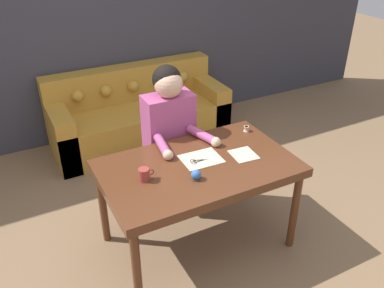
{
  "coord_description": "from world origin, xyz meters",
  "views": [
    {
      "loc": [
        -1.05,
        -2.23,
        2.36
      ],
      "look_at": [
        0.16,
        0.09,
        0.85
      ],
      "focal_mm": 38.0,
      "sensor_mm": 36.0,
      "label": 1
    }
  ],
  "objects_px": {
    "person": "(170,137)",
    "scissors": "(200,161)",
    "couch": "(138,116)",
    "thread_spool": "(246,129)",
    "mug": "(144,174)",
    "pin_cushion": "(196,175)",
    "dining_table": "(198,173)"
  },
  "relations": [
    {
      "from": "person",
      "to": "scissors",
      "type": "xyz_separation_m",
      "value": [
        0.0,
        -0.54,
        0.06
      ]
    },
    {
      "from": "couch",
      "to": "thread_spool",
      "type": "bearing_deg",
      "value": -75.96
    },
    {
      "from": "couch",
      "to": "mug",
      "type": "relative_size",
      "value": 17.43
    },
    {
      "from": "couch",
      "to": "pin_cushion",
      "type": "relative_size",
      "value": 27.55
    },
    {
      "from": "dining_table",
      "to": "couch",
      "type": "xyz_separation_m",
      "value": [
        0.21,
        1.83,
        -0.37
      ]
    },
    {
      "from": "couch",
      "to": "pin_cushion",
      "type": "height_order",
      "value": "couch"
    },
    {
      "from": "thread_spool",
      "to": "dining_table",
      "type": "bearing_deg",
      "value": -156.05
    },
    {
      "from": "dining_table",
      "to": "mug",
      "type": "xyz_separation_m",
      "value": [
        -0.42,
        -0.0,
        0.12
      ]
    },
    {
      "from": "thread_spool",
      "to": "couch",
      "type": "bearing_deg",
      "value": 104.04
    },
    {
      "from": "mug",
      "to": "pin_cushion",
      "type": "bearing_deg",
      "value": -25.96
    },
    {
      "from": "thread_spool",
      "to": "pin_cushion",
      "type": "height_order",
      "value": "pin_cushion"
    },
    {
      "from": "couch",
      "to": "pin_cushion",
      "type": "bearing_deg",
      "value": -98.83
    },
    {
      "from": "couch",
      "to": "pin_cushion",
      "type": "xyz_separation_m",
      "value": [
        -0.31,
        -1.99,
        0.48
      ]
    },
    {
      "from": "couch",
      "to": "thread_spool",
      "type": "relative_size",
      "value": 43.77
    },
    {
      "from": "mug",
      "to": "person",
      "type": "bearing_deg",
      "value": 51.83
    },
    {
      "from": "person",
      "to": "dining_table",
      "type": "bearing_deg",
      "value": -93.33
    },
    {
      "from": "dining_table",
      "to": "scissors",
      "type": "distance_m",
      "value": 0.09
    },
    {
      "from": "mug",
      "to": "scissors",
      "type": "bearing_deg",
      "value": 4.66
    },
    {
      "from": "couch",
      "to": "thread_spool",
      "type": "height_order",
      "value": "couch"
    },
    {
      "from": "person",
      "to": "thread_spool",
      "type": "distance_m",
      "value": 0.65
    },
    {
      "from": "couch",
      "to": "mug",
      "type": "height_order",
      "value": "mug"
    },
    {
      "from": "pin_cushion",
      "to": "mug",
      "type": "bearing_deg",
      "value": 154.04
    },
    {
      "from": "scissors",
      "to": "thread_spool",
      "type": "relative_size",
      "value": 5.35
    },
    {
      "from": "couch",
      "to": "scissors",
      "type": "height_order",
      "value": "couch"
    },
    {
      "from": "thread_spool",
      "to": "scissors",
      "type": "bearing_deg",
      "value": -157.46
    },
    {
      "from": "dining_table",
      "to": "thread_spool",
      "type": "xyz_separation_m",
      "value": [
        0.6,
        0.27,
        0.1
      ]
    },
    {
      "from": "scissors",
      "to": "mug",
      "type": "distance_m",
      "value": 0.46
    },
    {
      "from": "dining_table",
      "to": "pin_cushion",
      "type": "distance_m",
      "value": 0.22
    },
    {
      "from": "couch",
      "to": "scissors",
      "type": "distance_m",
      "value": 1.86
    },
    {
      "from": "couch",
      "to": "dining_table",
      "type": "bearing_deg",
      "value": -96.44
    },
    {
      "from": "person",
      "to": "scissors",
      "type": "bearing_deg",
      "value": -89.69
    },
    {
      "from": "scissors",
      "to": "thread_spool",
      "type": "distance_m",
      "value": 0.61
    }
  ]
}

